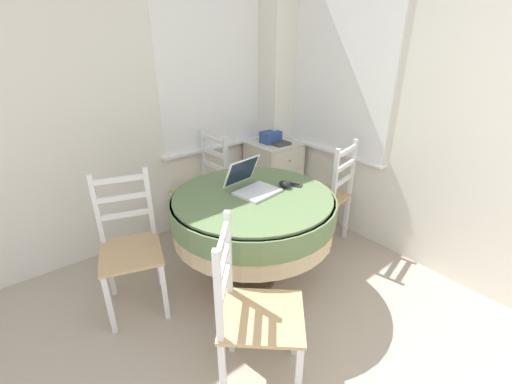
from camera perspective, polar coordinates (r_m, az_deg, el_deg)
The scene contains 12 objects.
corner_room_shell at distance 2.55m, azimuth 5.48°, elevation 12.98°, with size 4.30×4.81×2.55m.
round_dining_table at distance 2.52m, azimuth -0.52°, elevation -3.39°, with size 1.20×1.20×0.75m.
laptop at distance 2.50m, azimuth -0.71°, elevation 1.25°, with size 0.34×0.37×0.23m.
computer_mouse at distance 2.58m, azimuth 4.80°, elevation 1.31°, with size 0.07×0.10×0.05m.
cell_phone at distance 2.63m, azimuth 6.36°, elevation 1.21°, with size 0.09×0.13×0.01m.
dining_chair_near_back_window at distance 3.29m, azimuth -8.67°, elevation 0.62°, with size 0.46×0.43×0.98m.
dining_chair_near_right_window at distance 3.17m, azimuth 11.67°, elevation -0.59°, with size 0.48×0.51×0.98m.
dining_chair_camera_near at distance 1.89m, azimuth -0.52°, elevation -19.69°, with size 0.59×0.58×0.98m.
dining_chair_left_flank at distance 2.52m, azimuth -20.21°, elevation -8.69°, with size 0.51×0.53×0.98m.
corner_cabinet at distance 3.76m, azimuth 2.92°, elevation 2.71°, with size 0.49×0.50×0.77m.
storage_box at distance 3.59m, azimuth 2.46°, elevation 9.14°, with size 0.19×0.14×0.12m.
book_on_cabinet at distance 3.57m, azimuth 3.53°, elevation 8.27°, with size 0.18×0.25×0.02m.
Camera 1 is at (-0.57, 0.07, 1.79)m, focal length 24.00 mm.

